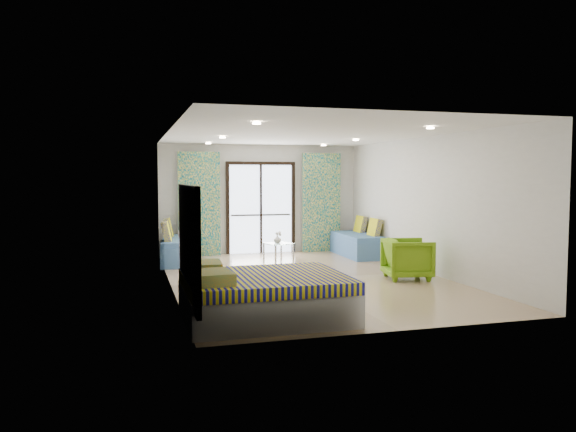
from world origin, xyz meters
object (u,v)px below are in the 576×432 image
object	(u,v)px
coffee_table	(278,245)
armchair	(408,257)
daybed_right	(358,244)
bed	(263,296)
daybed_left	(179,249)

from	to	relation	value
coffee_table	armchair	distance (m)	3.52
daybed_right	bed	bearing A→B (deg)	-122.85
daybed_right	coffee_table	bearing A→B (deg)	-178.11
daybed_left	coffee_table	distance (m)	2.26
coffee_table	daybed_left	bearing A→B (deg)	176.51
bed	armchair	world-z (taller)	armchair
coffee_table	armchair	bearing A→B (deg)	-61.76
bed	daybed_left	bearing A→B (deg)	96.79
daybed_left	armchair	size ratio (longest dim) A/B	2.42
daybed_left	coffee_table	world-z (taller)	daybed_left
daybed_right	coffee_table	world-z (taller)	daybed_right
bed	coffee_table	xyz separation A→B (m)	(1.61, 5.22, 0.02)
daybed_left	armchair	world-z (taller)	daybed_left
daybed_left	daybed_right	xyz separation A→B (m)	(4.23, -0.13, -0.01)
bed	coffee_table	bearing A→B (deg)	72.84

